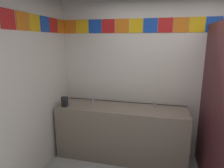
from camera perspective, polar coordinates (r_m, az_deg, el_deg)
name	(u,v)px	position (r m, az deg, el deg)	size (l,w,h in m)	color
wall_back	(177,74)	(3.25, 18.62, 2.69)	(3.81, 0.09, 2.71)	silver
vanity_counter	(121,131)	(3.26, 2.69, -13.79)	(2.04, 0.58, 0.86)	gray
faucet_left	(93,100)	(3.29, -5.71, -4.74)	(0.04, 0.10, 0.14)	silver
faucet_right	(155,105)	(3.11, 12.42, -5.98)	(0.04, 0.10, 0.14)	silver
soap_dispenser	(65,102)	(3.20, -13.79, -5.06)	(0.09, 0.09, 0.16)	black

